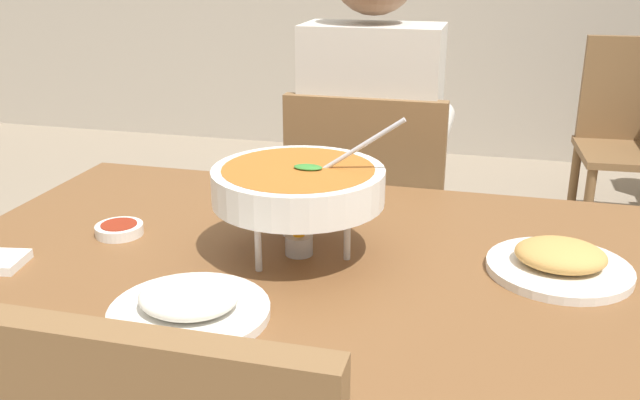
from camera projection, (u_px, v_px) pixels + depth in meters
dining_table_main at (300, 307)px, 1.28m from camera, size 1.29×0.83×0.73m
chair_diner_main at (369, 227)px, 1.96m from camera, size 0.44×0.44×0.90m
diner_main at (373, 143)px, 1.91m from camera, size 0.40×0.45×1.31m
curry_bowl at (296, 186)px, 1.19m from camera, size 0.33×0.30×0.26m
rice_plate at (189, 304)px, 1.02m from camera, size 0.24×0.24×0.06m
appetizer_plate at (560, 262)px, 1.16m from camera, size 0.24×0.24×0.06m
sauce_dish at (120, 229)px, 1.32m from camera, size 0.09×0.09×0.02m
chair_bg_right at (631, 131)px, 2.98m from camera, size 0.46×0.46×0.90m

